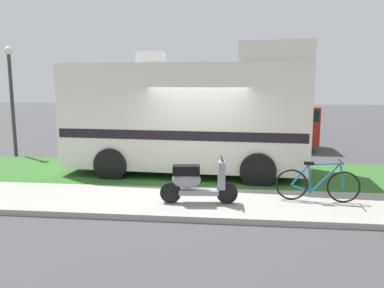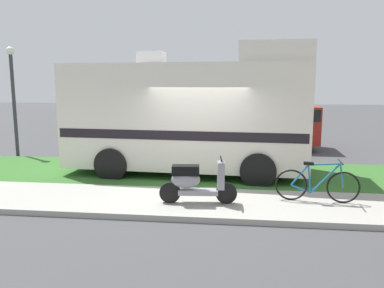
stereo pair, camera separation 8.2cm
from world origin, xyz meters
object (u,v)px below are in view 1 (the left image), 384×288
(street_lamp_post, at_px, (11,90))
(bicycle, at_px, (317,184))
(motorhome_rv, at_px, (189,115))
(pickup_truck_near, at_px, (263,125))
(scooter, at_px, (196,182))

(street_lamp_post, bearing_deg, bicycle, -25.61)
(street_lamp_post, bearing_deg, motorhome_rv, -16.87)
(bicycle, distance_m, pickup_truck_near, 7.35)
(bicycle, relative_size, pickup_truck_near, 0.34)
(motorhome_rv, bearing_deg, pickup_truck_near, 62.86)
(scooter, bearing_deg, street_lamp_post, 144.67)
(scooter, bearing_deg, motorhome_rv, 99.21)
(motorhome_rv, bearing_deg, street_lamp_post, 163.13)
(motorhome_rv, height_order, pickup_truck_near, motorhome_rv)
(bicycle, height_order, street_lamp_post, street_lamp_post)
(scooter, relative_size, pickup_truck_near, 0.32)
(bicycle, bearing_deg, scooter, -171.28)
(pickup_truck_near, height_order, street_lamp_post, street_lamp_post)
(bicycle, bearing_deg, pickup_truck_near, 94.64)
(motorhome_rv, relative_size, bicycle, 3.92)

